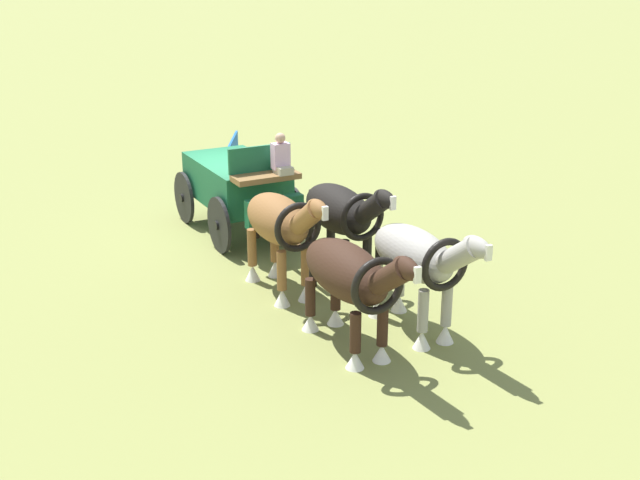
{
  "coord_description": "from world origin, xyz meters",
  "views": [
    {
      "loc": [
        17.96,
        -1.04,
        6.21
      ],
      "look_at": [
        4.26,
        1.25,
        1.2
      ],
      "focal_mm": 45.18,
      "sensor_mm": 36.0,
      "label": 1
    }
  ],
  "objects_px": {
    "draft_horse_rear_off": "(281,224)",
    "draft_horse_lead_off": "(350,276)",
    "draft_horse_rear_near": "(341,214)",
    "show_wagon": "(239,185)",
    "draft_horse_lead_near": "(418,259)"
  },
  "relations": [
    {
      "from": "draft_horse_rear_off",
      "to": "draft_horse_lead_off",
      "type": "xyz_separation_m",
      "value": [
        2.47,
        0.82,
        -0.1
      ]
    },
    {
      "from": "draft_horse_rear_near",
      "to": "draft_horse_lead_off",
      "type": "relative_size",
      "value": 0.97
    },
    {
      "from": "draft_horse_rear_near",
      "to": "draft_horse_rear_off",
      "type": "relative_size",
      "value": 1.04
    },
    {
      "from": "draft_horse_lead_near",
      "to": "show_wagon",
      "type": "bearing_deg",
      "value": -155.76
    },
    {
      "from": "draft_horse_lead_near",
      "to": "draft_horse_rear_off",
      "type": "bearing_deg",
      "value": -135.14
    },
    {
      "from": "draft_horse_rear_off",
      "to": "draft_horse_lead_off",
      "type": "relative_size",
      "value": 0.93
    },
    {
      "from": "draft_horse_lead_off",
      "to": "draft_horse_rear_off",
      "type": "bearing_deg",
      "value": -161.64
    },
    {
      "from": "draft_horse_rear_off",
      "to": "draft_horse_lead_near",
      "type": "height_order",
      "value": "draft_horse_rear_off"
    },
    {
      "from": "draft_horse_rear_near",
      "to": "draft_horse_lead_off",
      "type": "bearing_deg",
      "value": -8.2
    },
    {
      "from": "draft_horse_rear_near",
      "to": "draft_horse_lead_near",
      "type": "xyz_separation_m",
      "value": [
        2.48,
        0.82,
        -0.05
      ]
    },
    {
      "from": "draft_horse_rear_off",
      "to": "draft_horse_lead_off",
      "type": "bearing_deg",
      "value": 18.36
    },
    {
      "from": "show_wagon",
      "to": "draft_horse_lead_off",
      "type": "height_order",
      "value": "show_wagon"
    },
    {
      "from": "show_wagon",
      "to": "draft_horse_lead_off",
      "type": "bearing_deg",
      "value": 12.37
    },
    {
      "from": "draft_horse_rear_near",
      "to": "draft_horse_lead_near",
      "type": "distance_m",
      "value": 2.61
    },
    {
      "from": "show_wagon",
      "to": "draft_horse_rear_near",
      "type": "distance_m",
      "value": 3.71
    }
  ]
}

